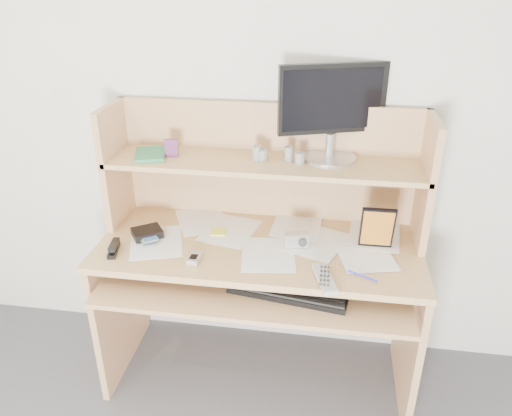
# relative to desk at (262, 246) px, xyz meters

# --- Properties ---
(back_wall) EXTENTS (3.60, 0.04, 2.50)m
(back_wall) POSITION_rel_desk_xyz_m (0.00, 0.24, 0.56)
(back_wall) COLOR silver
(back_wall) RESTS_ON floor
(desk) EXTENTS (1.40, 0.70, 1.30)m
(desk) POSITION_rel_desk_xyz_m (0.00, 0.00, 0.00)
(desk) COLOR tan
(desk) RESTS_ON floor
(paper_clutter) EXTENTS (1.32, 0.54, 0.01)m
(paper_clutter) POSITION_rel_desk_xyz_m (0.00, -0.08, 0.06)
(paper_clutter) COLOR silver
(paper_clutter) RESTS_ON desk
(keyboard) EXTENTS (0.50, 0.25, 0.03)m
(keyboard) POSITION_rel_desk_xyz_m (0.15, -0.27, -0.03)
(keyboard) COLOR black
(keyboard) RESTS_ON desk
(tv_remote) EXTENTS (0.11, 0.20, 0.02)m
(tv_remote) POSITION_rel_desk_xyz_m (0.29, -0.33, 0.07)
(tv_remote) COLOR #A2A39D
(tv_remote) RESTS_ON paper_clutter
(flip_phone) EXTENTS (0.05, 0.09, 0.02)m
(flip_phone) POSITION_rel_desk_xyz_m (-0.24, -0.25, 0.07)
(flip_phone) COLOR silver
(flip_phone) RESTS_ON paper_clutter
(stapler) EXTENTS (0.06, 0.13, 0.04)m
(stapler) POSITION_rel_desk_xyz_m (-0.60, -0.24, 0.08)
(stapler) COLOR black
(stapler) RESTS_ON paper_clutter
(wallet) EXTENTS (0.16, 0.16, 0.03)m
(wallet) POSITION_rel_desk_xyz_m (-0.50, -0.09, 0.08)
(wallet) COLOR black
(wallet) RESTS_ON paper_clutter
(sticky_note_pad) EXTENTS (0.07, 0.07, 0.01)m
(sticky_note_pad) POSITION_rel_desk_xyz_m (-0.20, -0.01, 0.06)
(sticky_note_pad) COLOR #FBEF42
(sticky_note_pad) RESTS_ON desk
(digital_camera) EXTENTS (0.11, 0.06, 0.06)m
(digital_camera) POSITION_rel_desk_xyz_m (0.16, -0.08, 0.09)
(digital_camera) COLOR #B2B2B4
(digital_camera) RESTS_ON paper_clutter
(game_case) EXTENTS (0.14, 0.02, 0.20)m
(game_case) POSITION_rel_desk_xyz_m (0.50, -0.05, 0.16)
(game_case) COLOR black
(game_case) RESTS_ON paper_clutter
(blue_pen) EXTENTS (0.11, 0.06, 0.01)m
(blue_pen) POSITION_rel_desk_xyz_m (0.43, -0.28, 0.07)
(blue_pen) COLOR #1A1FC5
(blue_pen) RESTS_ON paper_clutter
(card_box) EXTENTS (0.06, 0.03, 0.08)m
(card_box) POSITION_rel_desk_xyz_m (-0.41, 0.06, 0.43)
(card_box) COLOR #A21520
(card_box) RESTS_ON desk
(shelf_book) EXTENTS (0.17, 0.20, 0.02)m
(shelf_book) POSITION_rel_desk_xyz_m (-0.51, 0.05, 0.40)
(shelf_book) COLOR #327D57
(shelf_book) RESTS_ON desk
(chip_stack_a) EXTENTS (0.05, 0.05, 0.05)m
(chip_stack_a) POSITION_rel_desk_xyz_m (-0.01, 0.07, 0.41)
(chip_stack_a) COLOR black
(chip_stack_a) RESTS_ON desk
(chip_stack_b) EXTENTS (0.04, 0.04, 0.07)m
(chip_stack_b) POSITION_rel_desk_xyz_m (-0.03, 0.07, 0.42)
(chip_stack_b) COLOR white
(chip_stack_b) RESTS_ON desk
(chip_stack_c) EXTENTS (0.05, 0.05, 0.05)m
(chip_stack_c) POSITION_rel_desk_xyz_m (0.15, 0.06, 0.41)
(chip_stack_c) COLOR black
(chip_stack_c) RESTS_ON desk
(chip_stack_d) EXTENTS (0.05, 0.05, 0.07)m
(chip_stack_d) POSITION_rel_desk_xyz_m (0.10, 0.08, 0.42)
(chip_stack_d) COLOR white
(chip_stack_d) RESTS_ON desk
(monitor) EXTENTS (0.45, 0.24, 0.41)m
(monitor) POSITION_rel_desk_xyz_m (0.28, 0.16, 0.60)
(monitor) COLOR #B9B9BE
(monitor) RESTS_ON desk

